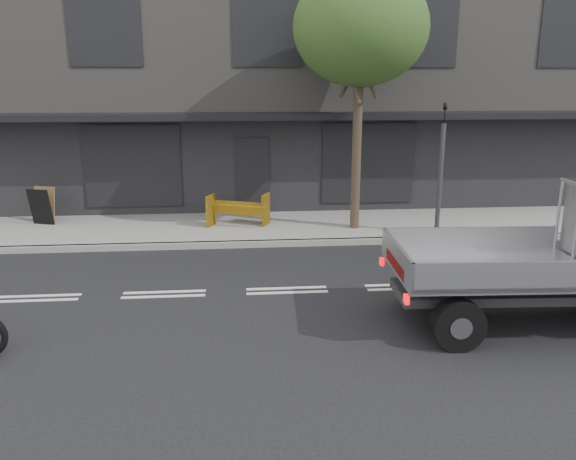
{
  "coord_description": "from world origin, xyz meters",
  "views": [
    {
      "loc": [
        -0.87,
        -10.39,
        4.03
      ],
      "look_at": [
        0.07,
        0.5,
        1.11
      ],
      "focal_mm": 35.0,
      "sensor_mm": 36.0,
      "label": 1
    }
  ],
  "objects_px": {
    "street_tree": "(360,29)",
    "traffic_light_pole": "(440,177)",
    "construction_barrier": "(239,211)",
    "sandwich_board": "(40,207)"
  },
  "relations": [
    {
      "from": "construction_barrier",
      "to": "traffic_light_pole",
      "type": "bearing_deg",
      "value": -12.52
    },
    {
      "from": "traffic_light_pole",
      "to": "sandwich_board",
      "type": "relative_size",
      "value": 3.44
    },
    {
      "from": "construction_barrier",
      "to": "sandwich_board",
      "type": "distance_m",
      "value": 5.49
    },
    {
      "from": "traffic_light_pole",
      "to": "construction_barrier",
      "type": "xyz_separation_m",
      "value": [
        -5.14,
        1.14,
        -1.05
      ]
    },
    {
      "from": "street_tree",
      "to": "construction_barrier",
      "type": "height_order",
      "value": "street_tree"
    },
    {
      "from": "street_tree",
      "to": "traffic_light_pole",
      "type": "bearing_deg",
      "value": -23.03
    },
    {
      "from": "construction_barrier",
      "to": "sandwich_board",
      "type": "bearing_deg",
      "value": 172.37
    },
    {
      "from": "street_tree",
      "to": "traffic_light_pole",
      "type": "relative_size",
      "value": 1.93
    },
    {
      "from": "street_tree",
      "to": "sandwich_board",
      "type": "relative_size",
      "value": 6.63
    },
    {
      "from": "street_tree",
      "to": "traffic_light_pole",
      "type": "xyz_separation_m",
      "value": [
        2.0,
        -0.85,
        -3.63
      ]
    }
  ]
}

